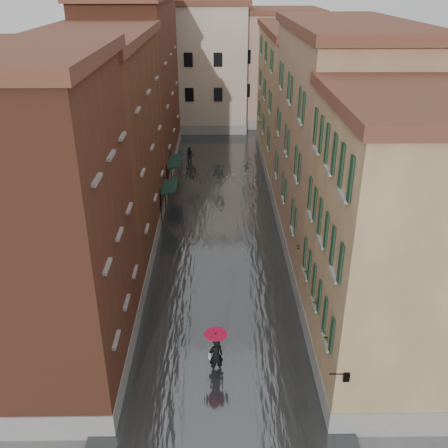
{
  "coord_description": "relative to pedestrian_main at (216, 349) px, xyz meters",
  "views": [
    {
      "loc": [
        -0.11,
        -19.2,
        15.54
      ],
      "look_at": [
        0.24,
        6.05,
        3.0
      ],
      "focal_mm": 40.0,
      "sensor_mm": 36.0,
      "label": 1
    }
  ],
  "objects": [
    {
      "name": "building_right_mid",
      "position": [
        7.23,
        11.47,
        5.23
      ],
      "size": [
        6.0,
        14.0,
        13.0
      ],
      "primitive_type": "cube",
      "color": "tan",
      "rests_on": "ground"
    },
    {
      "name": "building_left_mid",
      "position": [
        -6.77,
        11.47,
        4.98
      ],
      "size": [
        6.0,
        14.0,
        12.5
      ],
      "primitive_type": "cube",
      "color": "brown",
      "rests_on": "ground"
    },
    {
      "name": "building_right_near",
      "position": [
        7.23,
        0.47,
        4.48
      ],
      "size": [
        6.0,
        8.0,
        11.5
      ],
      "primitive_type": "cube",
      "color": "olive",
      "rests_on": "ground"
    },
    {
      "name": "building_left_near",
      "position": [
        -6.77,
        0.47,
        5.23
      ],
      "size": [
        6.0,
        8.0,
        13.0
      ],
      "primitive_type": "cube",
      "color": "brown",
      "rests_on": "ground"
    },
    {
      "name": "awning_far",
      "position": [
        -3.25,
        20.66,
        1.2
      ],
      "size": [
        1.09,
        3.34,
        2.8
      ],
      "color": "#163228",
      "rests_on": "ground"
    },
    {
      "name": "building_right_far",
      "position": [
        7.23,
        26.47,
        4.48
      ],
      "size": [
        6.0,
        16.0,
        11.5
      ],
      "primitive_type": "cube",
      "color": "olive",
      "rests_on": "ground"
    },
    {
      "name": "window_planters",
      "position": [
        4.35,
        1.71,
        2.24
      ],
      "size": [
        0.59,
        7.99,
        0.84
      ],
      "color": "maroon",
      "rests_on": "ground"
    },
    {
      "name": "building_left_far",
      "position": [
        -6.77,
        26.47,
        5.73
      ],
      "size": [
        6.0,
        16.0,
        14.0
      ],
      "primitive_type": "cube",
      "color": "brown",
      "rests_on": "ground"
    },
    {
      "name": "awning_near",
      "position": [
        -3.26,
        15.39,
        1.19
      ],
      "size": [
        1.09,
        2.87,
        2.8
      ],
      "color": "#163228",
      "rests_on": "ground"
    },
    {
      "name": "pedestrian_main",
      "position": [
        0.0,
        0.0,
        0.0
      ],
      "size": [
        1.02,
        1.02,
        2.06
      ],
      "color": "black",
      "rests_on": "ground"
    },
    {
      "name": "building_end_cream",
      "position": [
        -2.77,
        40.47,
        5.23
      ],
      "size": [
        12.0,
        9.0,
        13.0
      ],
      "primitive_type": "cube",
      "color": "beige",
      "rests_on": "ground"
    },
    {
      "name": "pedestrian_far",
      "position": [
        -2.43,
        27.23,
        -0.51
      ],
      "size": [
        0.82,
        0.68,
        1.53
      ],
      "primitive_type": "imported",
      "rotation": [
        0.0,
        0.0,
        -0.15
      ],
      "color": "black",
      "rests_on": "ground"
    },
    {
      "name": "building_end_pink",
      "position": [
        6.23,
        42.47,
        4.73
      ],
      "size": [
        10.0,
        9.0,
        12.0
      ],
      "primitive_type": "cube",
      "color": "tan",
      "rests_on": "ground"
    },
    {
      "name": "wall_lantern",
      "position": [
        4.56,
        -3.53,
        1.73
      ],
      "size": [
        0.71,
        0.22,
        0.35
      ],
      "color": "black",
      "rests_on": "ground"
    },
    {
      "name": "floodwater",
      "position": [
        0.23,
        15.47,
        -1.17
      ],
      "size": [
        10.0,
        60.0,
        0.2
      ],
      "primitive_type": "cube",
      "color": "#414648",
      "rests_on": "ground"
    },
    {
      "name": "ground",
      "position": [
        0.23,
        2.47,
        -1.27
      ],
      "size": [
        120.0,
        120.0,
        0.0
      ],
      "primitive_type": "plane",
      "color": "#5A5A5C",
      "rests_on": "ground"
    }
  ]
}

